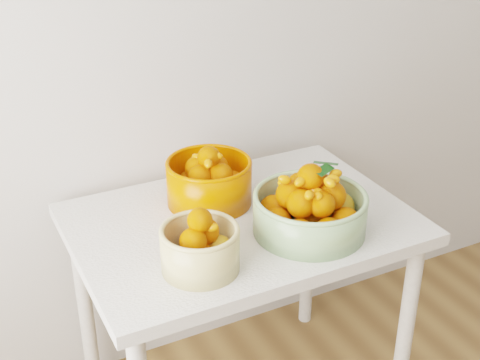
# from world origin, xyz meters

# --- Properties ---
(table) EXTENTS (1.00, 0.70, 0.75)m
(table) POSITION_xyz_m (-0.33, 1.60, 0.65)
(table) COLOR silver
(table) RESTS_ON ground
(bowl_cream) EXTENTS (0.22, 0.22, 0.18)m
(bowl_cream) POSITION_xyz_m (-0.55, 1.41, 0.82)
(bowl_cream) COLOR tan
(bowl_cream) RESTS_ON table
(bowl_green) EXTENTS (0.42, 0.42, 0.21)m
(bowl_green) POSITION_xyz_m (-0.19, 1.45, 0.82)
(bowl_green) COLOR #8FB37C
(bowl_green) RESTS_ON table
(bowl_orange) EXTENTS (0.31, 0.31, 0.19)m
(bowl_orange) POSITION_xyz_m (-0.38, 1.74, 0.83)
(bowl_orange) COLOR #D44D01
(bowl_orange) RESTS_ON table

